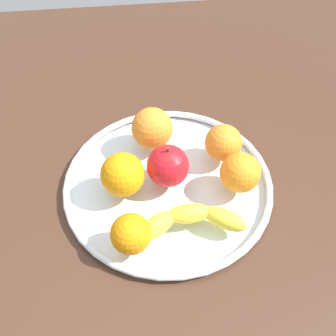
% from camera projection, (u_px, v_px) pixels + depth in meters
% --- Properties ---
extents(ground_plane, '(1.33, 1.33, 0.04)m').
position_uv_depth(ground_plane, '(168.00, 192.00, 0.67)').
color(ground_plane, '#442A1D').
extents(fruit_bowl, '(0.36, 0.36, 0.02)m').
position_uv_depth(fruit_bowl, '(168.00, 182.00, 0.65)').
color(fruit_bowl, silver).
rests_on(fruit_bowl, ground_plane).
extents(banana, '(0.18, 0.06, 0.03)m').
position_uv_depth(banana, '(188.00, 220.00, 0.57)').
color(banana, yellow).
rests_on(banana, fruit_bowl).
extents(apple, '(0.07, 0.07, 0.08)m').
position_uv_depth(apple, '(168.00, 166.00, 0.61)').
color(apple, red).
rests_on(apple, fruit_bowl).
extents(orange_back_left, '(0.07, 0.07, 0.07)m').
position_uv_depth(orange_back_left, '(240.00, 173.00, 0.61)').
color(orange_back_left, orange).
rests_on(orange_back_left, fruit_bowl).
extents(orange_front_left, '(0.08, 0.08, 0.08)m').
position_uv_depth(orange_front_left, '(152.00, 128.00, 0.67)').
color(orange_front_left, orange).
rests_on(orange_front_left, fruit_bowl).
extents(orange_front_right, '(0.07, 0.07, 0.07)m').
position_uv_depth(orange_front_right, '(123.00, 175.00, 0.60)').
color(orange_front_right, orange).
rests_on(orange_front_right, fruit_bowl).
extents(orange_center, '(0.07, 0.07, 0.07)m').
position_uv_depth(orange_center, '(223.00, 143.00, 0.65)').
color(orange_center, orange).
rests_on(orange_center, fruit_bowl).
extents(orange_back_right, '(0.06, 0.06, 0.06)m').
position_uv_depth(orange_back_right, '(131.00, 234.00, 0.54)').
color(orange_back_right, orange).
rests_on(orange_back_right, fruit_bowl).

